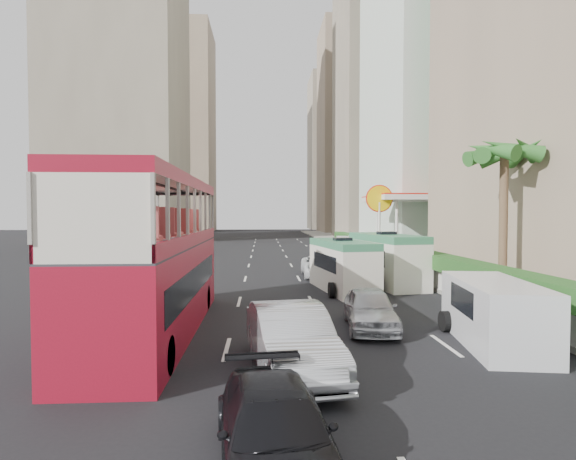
{
  "coord_description": "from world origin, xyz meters",
  "views": [
    {
      "loc": [
        -2.57,
        -14.76,
        3.86
      ],
      "look_at": [
        -1.5,
        4.0,
        3.2
      ],
      "focal_mm": 28.0,
      "sensor_mm": 36.0,
      "label": 1
    }
  ],
  "objects": [
    {
      "name": "car_silver_lane_a",
      "position": [
        -1.87,
        -3.94,
        0.0
      ],
      "size": [
        2.38,
        5.09,
        1.61
      ],
      "primitive_type": "imported",
      "rotation": [
        0.0,
        0.0,
        0.14
      ],
      "color": "#BBBDC2",
      "rests_on": "ground"
    },
    {
      "name": "panel_van_far",
      "position": [
        4.49,
        21.56,
        0.99
      ],
      "size": [
        2.75,
        5.2,
        1.98
      ],
      "primitive_type": "cube",
      "rotation": [
        0.0,
        0.0,
        -0.16
      ],
      "color": "silver",
      "rests_on": "ground"
    },
    {
      "name": "sidewalk",
      "position": [
        9.0,
        25.0,
        0.09
      ],
      "size": [
        6.0,
        120.0,
        0.18
      ],
      "primitive_type": "cube",
      "color": "#99968C",
      "rests_on": "ground"
    },
    {
      "name": "tower_left_a",
      "position": [
        -24.0,
        55.0,
        26.0
      ],
      "size": [
        18.0,
        18.0,
        52.0
      ],
      "primitive_type": "cube",
      "color": "gray",
      "rests_on": "ground"
    },
    {
      "name": "minibus_near",
      "position": [
        1.46,
        7.58,
        1.27
      ],
      "size": [
        2.75,
        5.95,
        2.54
      ],
      "primitive_type": "cube",
      "rotation": [
        0.0,
        0.0,
        0.15
      ],
      "color": "silver",
      "rests_on": "ground"
    },
    {
      "name": "tower_mid",
      "position": [
        18.0,
        58.0,
        25.0
      ],
      "size": [
        16.0,
        16.0,
        50.0
      ],
      "primitive_type": "cube",
      "color": "gray",
      "rests_on": "ground"
    },
    {
      "name": "double_decker_bus",
      "position": [
        -6.0,
        0.0,
        2.53
      ],
      "size": [
        2.5,
        11.0,
        5.06
      ],
      "primitive_type": "cube",
      "color": "maroon",
      "rests_on": "ground"
    },
    {
      "name": "tower_left_b",
      "position": [
        -22.0,
        90.0,
        23.0
      ],
      "size": [
        16.0,
        16.0,
        46.0
      ],
      "primitive_type": "cube",
      "color": "tan",
      "rests_on": "ground"
    },
    {
      "name": "shell_station",
      "position": [
        10.0,
        23.0,
        2.75
      ],
      "size": [
        6.5,
        8.0,
        5.5
      ],
      "primitive_type": "cube",
      "color": "silver",
      "rests_on": "ground"
    },
    {
      "name": "panel_van_near",
      "position": [
        4.27,
        -1.96,
        0.94
      ],
      "size": [
        2.57,
        4.94,
        1.88
      ],
      "primitive_type": "cube",
      "rotation": [
        0.0,
        0.0,
        -0.15
      ],
      "color": "silver",
      "rests_on": "ground"
    },
    {
      "name": "ground_plane",
      "position": [
        0.0,
        0.0,
        0.0
      ],
      "size": [
        200.0,
        200.0,
        0.0
      ],
      "primitive_type": "plane",
      "color": "black",
      "rests_on": "ground"
    },
    {
      "name": "car_silver_lane_b",
      "position": [
        1.05,
        0.07,
        0.0
      ],
      "size": [
        2.06,
        4.18,
        1.37
      ],
      "primitive_type": "imported",
      "rotation": [
        0.0,
        0.0,
        -0.11
      ],
      "color": "#BBBDC2",
      "rests_on": "ground"
    },
    {
      "name": "van_asset",
      "position": [
        1.04,
        12.75,
        0.0
      ],
      "size": [
        2.35,
        4.87,
        1.34
      ],
      "primitive_type": "imported",
      "rotation": [
        0.0,
        0.0,
        -0.03
      ],
      "color": "silver",
      "rests_on": "ground"
    },
    {
      "name": "tower_far_b",
      "position": [
        17.0,
        104.0,
        20.0
      ],
      "size": [
        14.0,
        14.0,
        40.0
      ],
      "primitive_type": "cube",
      "color": "gray",
      "rests_on": "ground"
    },
    {
      "name": "hedge",
      "position": [
        6.2,
        14.0,
        1.53
      ],
      "size": [
        1.1,
        44.0,
        0.7
      ],
      "primitive_type": "cube",
      "color": "#2D6626",
      "rests_on": "kerb_wall"
    },
    {
      "name": "minibus_far",
      "position": [
        4.22,
        9.41,
        1.38
      ],
      "size": [
        3.02,
        6.48,
        2.76
      ],
      "primitive_type": "cube",
      "rotation": [
        0.0,
        0.0,
        0.16
      ],
      "color": "silver",
      "rests_on": "ground"
    },
    {
      "name": "tower_far_a",
      "position": [
        17.0,
        82.0,
        22.0
      ],
      "size": [
        14.0,
        14.0,
        44.0
      ],
      "primitive_type": "cube",
      "color": "tan",
      "rests_on": "ground"
    },
    {
      "name": "kerb_wall",
      "position": [
        6.2,
        14.0,
        0.68
      ],
      "size": [
        0.3,
        44.0,
        1.0
      ],
      "primitive_type": "cube",
      "color": "silver",
      "rests_on": "sidewalk"
    },
    {
      "name": "palm_tree",
      "position": [
        7.8,
        4.0,
        3.38
      ],
      "size": [
        0.36,
        0.36,
        6.4
      ],
      "primitive_type": "cylinder",
      "color": "brown",
      "rests_on": "sidewalk"
    }
  ]
}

